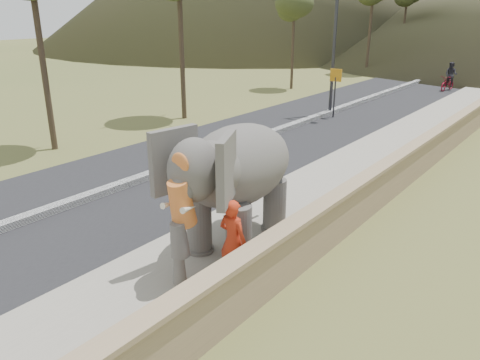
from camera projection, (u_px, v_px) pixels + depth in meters
name	position (u px, v px, depth m)	size (l,w,h in m)	color
ground	(92.00, 335.00, 7.79)	(160.00, 160.00, 0.00)	olive
road	(232.00, 149.00, 18.09)	(7.00, 120.00, 0.03)	black
median	(232.00, 147.00, 18.05)	(0.35, 120.00, 0.22)	black
walkway	(352.00, 174.00, 15.20)	(3.00, 120.00, 0.15)	#9E9687
parapet	(404.00, 170.00, 14.09)	(0.30, 120.00, 1.10)	tan
lamppost	(342.00, 14.00, 22.26)	(1.76, 0.36, 8.00)	#2E2D32
signboard	(335.00, 85.00, 22.81)	(0.60, 0.08, 2.40)	#2D2D33
elephant_and_man	(239.00, 183.00, 10.20)	(2.52, 4.13, 2.81)	#65605B
motorcyclist	(449.00, 80.00, 30.87)	(0.98, 1.93, 1.87)	maroon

